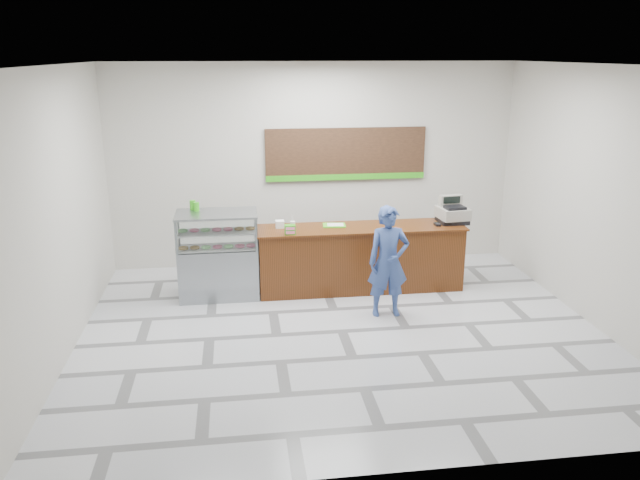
{
  "coord_description": "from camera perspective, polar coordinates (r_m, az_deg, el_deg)",
  "views": [
    {
      "loc": [
        -1.34,
        -7.65,
        3.65
      ],
      "look_at": [
        -0.18,
        0.9,
        1.04
      ],
      "focal_mm": 35.0,
      "sensor_mm": 36.0,
      "label": 1
    }
  ],
  "objects": [
    {
      "name": "green_cup_right",
      "position": [
        9.64,
        -11.23,
        3.01
      ],
      "size": [
        0.09,
        0.09,
        0.13
      ],
      "primitive_type": "cylinder",
      "color": "green",
      "rests_on": "display_case"
    },
    {
      "name": "sales_counter",
      "position": [
        9.9,
        3.7,
        -1.64
      ],
      "size": [
        3.26,
        0.76,
        1.03
      ],
      "color": "#5A2810",
      "rests_on": "floor"
    },
    {
      "name": "menu_board",
      "position": [
        10.91,
        2.39,
        7.78
      ],
      "size": [
        2.8,
        0.06,
        0.9
      ],
      "color": "black",
      "rests_on": "back_wall"
    },
    {
      "name": "donut_decal",
      "position": [
        9.67,
        6.93,
        1.02
      ],
      "size": [
        0.16,
        0.16,
        0.0
      ],
      "primitive_type": "cylinder",
      "color": "pink",
      "rests_on": "sales_counter"
    },
    {
      "name": "straw_cup",
      "position": [
        9.6,
        -2.51,
        1.37
      ],
      "size": [
        0.08,
        0.08,
        0.12
      ],
      "primitive_type": "cylinder",
      "color": "silver",
      "rests_on": "sales_counter"
    },
    {
      "name": "floor",
      "position": [
        8.58,
        2.04,
        -8.34
      ],
      "size": [
        7.0,
        7.0,
        0.0
      ],
      "primitive_type": "plane",
      "color": "silver",
      "rests_on": "ground"
    },
    {
      "name": "back_wall",
      "position": [
        10.9,
        -0.53,
        6.81
      ],
      "size": [
        7.0,
        0.0,
        7.0
      ],
      "primitive_type": "plane",
      "rotation": [
        1.57,
        0.0,
        0.0
      ],
      "color": "beige",
      "rests_on": "floor"
    },
    {
      "name": "card_terminal",
      "position": [
        9.96,
        10.66,
        1.42
      ],
      "size": [
        0.07,
        0.15,
        0.04
      ],
      "primitive_type": "cube",
      "rotation": [
        0.0,
        0.0,
        0.0
      ],
      "color": "black",
      "rests_on": "sales_counter"
    },
    {
      "name": "green_cup_left",
      "position": [
        9.74,
        -11.56,
        3.16
      ],
      "size": [
        0.09,
        0.09,
        0.14
      ],
      "primitive_type": "cylinder",
      "color": "green",
      "rests_on": "display_case"
    },
    {
      "name": "cash_register",
      "position": [
        10.18,
        12.01,
        2.46
      ],
      "size": [
        0.49,
        0.51,
        0.42
      ],
      "rotation": [
        0.0,
        0.0,
        0.11
      ],
      "color": "black",
      "rests_on": "sales_counter"
    },
    {
      "name": "promo_box",
      "position": [
        9.32,
        -2.76,
        0.95
      ],
      "size": [
        0.17,
        0.11,
        0.14
      ],
      "primitive_type": "cube",
      "rotation": [
        0.0,
        0.0,
        -0.04
      ],
      "color": "green",
      "rests_on": "sales_counter"
    },
    {
      "name": "customer",
      "position": [
        8.87,
        6.26,
        -1.98
      ],
      "size": [
        0.59,
        0.39,
        1.6
      ],
      "primitive_type": "imported",
      "rotation": [
        0.0,
        0.0,
        -0.02
      ],
      "color": "#324A88",
      "rests_on": "floor"
    },
    {
      "name": "display_case",
      "position": [
        9.67,
        -9.29,
        -1.29
      ],
      "size": [
        1.22,
        0.72,
        1.33
      ],
      "color": "gray",
      "rests_on": "floor"
    },
    {
      "name": "serving_tray",
      "position": [
        9.78,
        1.31,
        1.36
      ],
      "size": [
        0.38,
        0.29,
        0.02
      ],
      "rotation": [
        0.0,
        0.0,
        -0.11
      ],
      "color": "#51D91F",
      "rests_on": "sales_counter"
    },
    {
      "name": "ceiling",
      "position": [
        7.77,
        2.32,
        15.73
      ],
      "size": [
        7.0,
        7.0,
        0.0
      ],
      "primitive_type": "plane",
      "rotation": [
        3.14,
        0.0,
        0.0
      ],
      "color": "silver",
      "rests_on": "back_wall"
    },
    {
      "name": "napkin_box",
      "position": [
        9.68,
        -3.69,
        1.46
      ],
      "size": [
        0.13,
        0.13,
        0.11
      ],
      "primitive_type": "cube",
      "rotation": [
        0.0,
        0.0,
        -0.01
      ],
      "color": "white",
      "rests_on": "sales_counter"
    }
  ]
}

